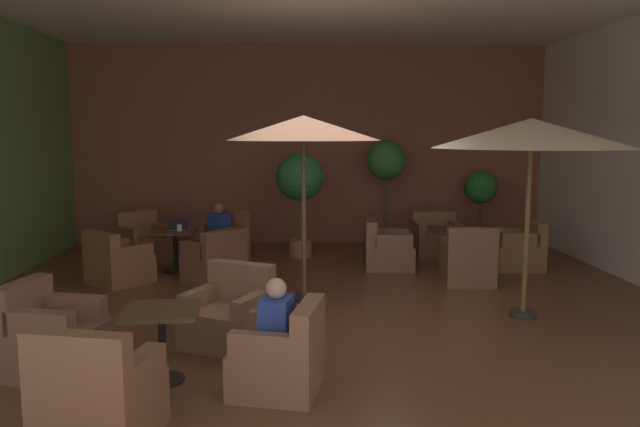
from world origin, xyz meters
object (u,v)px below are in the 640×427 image
object	(u,v)px
armchair_mid_center_north	(97,398)
cafe_table_front_left	(175,241)
armchair_front_left_east	(117,264)
iced_drink_cup	(179,228)
patio_umbrella_tall_red	(531,134)
open_laptop	(179,227)
potted_tree_left_corner	(480,195)
armchair_front_right_south	(386,250)
potted_tree_mid_left	(300,183)
potted_tree_mid_right	(386,171)
patron_blue_shirt	(219,222)
cafe_table_front_right	(453,238)
armchair_front_right_east	(436,239)
armchair_front_left_west	(221,242)
patron_by_window	(276,317)
patio_umbrella_center_beige	(303,129)
armchair_front_left_south	(215,262)
armchair_front_right_west	(468,263)
armchair_front_right_north	(517,250)
armchair_mid_center_east	(281,358)
armchair_mid_center_south	(230,316)
cafe_table_mid_center	(162,327)
armchair_mid_center_west	(51,339)
armchair_front_left_north	(143,244)

from	to	relation	value
armchair_mid_center_north	cafe_table_front_left	bearing A→B (deg)	95.03
armchair_front_left_east	iced_drink_cup	bearing A→B (deg)	42.87
armchair_mid_center_north	patio_umbrella_tall_red	bearing A→B (deg)	33.89
open_laptop	potted_tree_left_corner	bearing A→B (deg)	18.67
armchair_front_right_south	potted_tree_mid_left	distance (m)	2.04
armchair_mid_center_north	potted_tree_mid_right	xyz separation A→B (m)	(3.24, 7.43, 1.20)
potted_tree_mid_right	patron_blue_shirt	size ratio (longest dim) A/B	3.45
iced_drink_cup	cafe_table_front_right	bearing A→B (deg)	0.65
armchair_front_left_east	potted_tree_mid_right	world-z (taller)	potted_tree_mid_right
armchair_front_left_east	armchair_front_right_east	xyz separation A→B (m)	(5.30, 1.89, -0.00)
cafe_table_front_left	potted_tree_left_corner	distance (m)	5.99
cafe_table_front_left	armchair_front_left_west	world-z (taller)	armchair_front_left_west
patron_by_window	iced_drink_cup	world-z (taller)	patron_by_window
potted_tree_mid_right	iced_drink_cup	size ratio (longest dim) A/B	19.32
patio_umbrella_center_beige	patron_by_window	size ratio (longest dim) A/B	4.07
cafe_table_front_left	armchair_front_left_south	distance (m)	1.08
armchair_front_right_east	armchair_mid_center_north	distance (m)	7.85
patio_umbrella_center_beige	patron_by_window	distance (m)	3.34
patio_umbrella_tall_red	iced_drink_cup	bearing A→B (deg)	150.18
armchair_front_right_west	potted_tree_left_corner	world-z (taller)	potted_tree_left_corner
armchair_front_right_north	armchair_mid_center_east	bearing A→B (deg)	-129.20
cafe_table_front_right	armchair_mid_center_north	distance (m)	6.95
armchair_mid_center_south	armchair_front_right_north	bearing A→B (deg)	38.09
patio_umbrella_tall_red	potted_tree_mid_right	distance (m)	4.73
potted_tree_mid_right	patron_blue_shirt	distance (m)	3.38
armchair_front_left_west	iced_drink_cup	distance (m)	1.15
potted_tree_mid_right	patio_umbrella_tall_red	bearing A→B (deg)	-77.24
potted_tree_left_corner	patron_blue_shirt	size ratio (longest dim) A/B	2.45
cafe_table_front_left	patio_umbrella_tall_red	world-z (taller)	patio_umbrella_tall_red
patron_by_window	open_laptop	size ratio (longest dim) A/B	1.89
cafe_table_mid_center	armchair_mid_center_west	world-z (taller)	armchair_mid_center_west
cafe_table_mid_center	patron_blue_shirt	xyz separation A→B (m)	(-0.12, 5.35, 0.18)
open_laptop	cafe_table_mid_center	bearing A→B (deg)	-81.61
armchair_front_right_south	armchair_mid_center_west	size ratio (longest dim) A/B	0.93
armchair_mid_center_south	armchair_mid_center_west	world-z (taller)	armchair_mid_center_west
armchair_mid_center_south	patron_blue_shirt	distance (m)	4.41
armchair_front_left_south	patio_umbrella_center_beige	world-z (taller)	patio_umbrella_center_beige
armchair_front_right_south	armchair_mid_center_west	distance (m)	5.82
armchair_front_right_north	patron_blue_shirt	bearing A→B (deg)	170.40
armchair_front_left_north	cafe_table_front_left	bearing A→B (deg)	-48.43
potted_tree_left_corner	iced_drink_cup	size ratio (longest dim) A/B	13.76
armchair_front_left_south	potted_tree_left_corner	bearing A→B (deg)	28.73
armchair_mid_center_west	patron_by_window	distance (m)	2.21
armchair_front_left_south	armchair_mid_center_south	distance (m)	2.80
patron_blue_shirt	open_laptop	bearing A→B (deg)	-124.64
armchair_front_left_north	patron_blue_shirt	world-z (taller)	patron_blue_shirt
armchair_mid_center_east	open_laptop	distance (m)	5.14
armchair_front_right_south	iced_drink_cup	xyz separation A→B (m)	(-3.41, -0.14, 0.43)
armchair_front_right_north	potted_tree_mid_right	size ratio (longest dim) A/B	0.39
cafe_table_front_left	armchair_mid_center_west	world-z (taller)	armchair_mid_center_west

